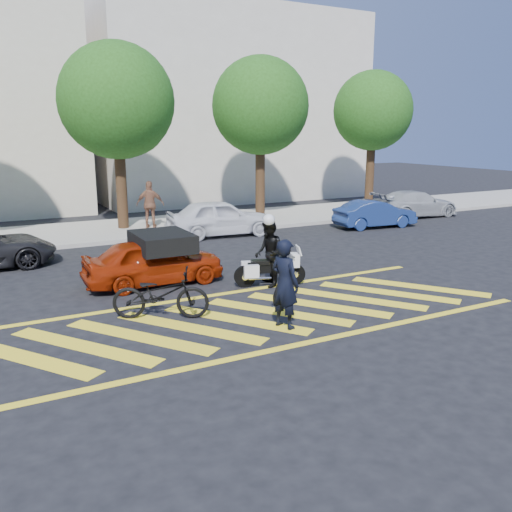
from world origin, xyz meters
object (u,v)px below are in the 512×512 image
red_convertible (154,261)px  officer_bike (285,284)px  parked_mid_right (220,218)px  police_motorcycle (269,269)px  officer_moto (269,253)px  parked_right (375,214)px  bicycle (161,294)px  parked_far_right (415,204)px

red_convertible → officer_bike: bearing=-162.3°
officer_bike → parked_mid_right: (3.06, 10.12, -0.23)m
police_motorcycle → officer_moto: 0.44m
officer_bike → parked_right: 13.12m
officer_bike → parked_mid_right: 10.58m
officer_moto → parked_mid_right: (1.82, 7.20, -0.18)m
officer_bike → police_motorcycle: size_ratio=1.01×
bicycle → police_motorcycle: size_ratio=1.13×
bicycle → red_convertible: bearing=11.4°
police_motorcycle → officer_moto: size_ratio=1.05×
officer_moto → parked_mid_right: 7.43m
officer_bike → police_motorcycle: (1.26, 2.93, -0.49)m
red_convertible → parked_mid_right: 7.17m
bicycle → parked_right: bearing=-33.9°
officer_moto → parked_mid_right: bearing=-176.8°
parked_right → officer_moto: bearing=129.8°
red_convertible → parked_mid_right: size_ratio=0.88×
parked_mid_right → parked_right: bearing=-95.7°
parked_far_right → red_convertible: bearing=113.8°
police_motorcycle → officer_bike: bearing=-95.8°
red_convertible → parked_far_right: 15.92m
parked_mid_right → parked_right: size_ratio=1.19×
police_motorcycle → parked_right: (8.53, 5.79, 0.12)m
bicycle → parked_right: 13.81m
bicycle → red_convertible: (0.71, 2.76, 0.08)m
police_motorcycle → officer_moto: officer_moto is taller
officer_bike → parked_mid_right: size_ratio=0.45×
bicycle → police_motorcycle: (3.41, 1.14, -0.09)m
bicycle → red_convertible: red_convertible is taller
officer_bike → bicycle: size_ratio=0.90×
officer_bike → officer_moto: officer_bike is taller
parked_right → parked_far_right: bearing=-63.6°
officer_moto → police_motorcycle: bearing=140.3°
parked_far_right → parked_right: bearing=114.1°
bicycle → officer_moto: bearing=-45.6°
officer_bike → bicycle: officer_bike is taller
officer_bike → police_motorcycle: bearing=-42.3°
bicycle → parked_mid_right: parked_mid_right is taller
officer_moto → parked_right: 10.33m
officer_bike → parked_mid_right: bearing=-35.9°
officer_bike → parked_right: officer_bike is taller
bicycle → officer_moto: officer_moto is taller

